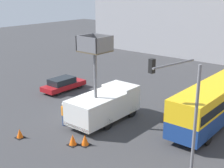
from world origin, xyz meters
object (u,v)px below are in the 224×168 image
Objects in this scene: road_worker_directing at (166,121)px; traffic_cone_near_truck at (20,134)px; traffic_cone_far_side at (85,140)px; road_worker_near_truck at (64,114)px; traffic_light_pole at (179,95)px; city_bus at (213,102)px; parked_car_curbside at (63,84)px; traffic_cone_mid_road at (73,140)px; utility_truck at (104,103)px.

road_worker_directing reaches higher than traffic_cone_near_truck.
road_worker_near_truck is at bearing 160.01° from traffic_cone_far_side.
traffic_light_pole is 8.32× the size of traffic_cone_far_side.
parked_car_curbside is (-15.10, -1.58, -1.19)m from city_bus.
road_worker_directing is (-2.38, 2.92, -3.30)m from traffic_light_pole.
traffic_light_pole is 7.83m from traffic_cone_mid_road.
traffic_cone_near_truck is (-2.70, -5.98, -1.20)m from utility_truck.
utility_truck is at bearing 102.23° from traffic_cone_mid_road.
city_bus is 6.87m from traffic_light_pole.
utility_truck is 6.67m from traffic_cone_near_truck.
parked_car_curbside is at bearing 141.10° from traffic_cone_mid_road.
parked_car_curbside is at bearing 162.62° from traffic_light_pole.
traffic_cone_near_truck is 0.14× the size of parked_car_curbside.
city_bus is at bearing 58.53° from traffic_cone_far_side.
city_bus is at bearing 5.97° from parked_car_curbside.
traffic_cone_mid_road is (3.64, 1.65, 0.04)m from traffic_cone_near_truck.
traffic_cone_mid_road is (-5.86, -9.03, -1.54)m from city_bus.
road_worker_near_truck is (-1.85, -2.58, -0.56)m from utility_truck.
city_bus is 13.85× the size of traffic_cone_mid_road.
road_worker_near_truck is (-8.65, -7.28, -0.94)m from city_bus.
traffic_cone_far_side reaches higher than traffic_cone_near_truck.
utility_truck is 3.22m from road_worker_near_truck.
utility_truck reaches higher than traffic_cone_mid_road.
parked_car_curbside is (-6.45, 5.70, -0.25)m from road_worker_near_truck.
traffic_light_pole is 7.16m from traffic_cone_far_side.
city_bus reaches higher than traffic_cone_near_truck.
traffic_light_pole is at bearing 52.07° from road_worker_directing.
road_worker_near_truck is at bearing -47.79° from road_worker_directing.
utility_truck is 4.30m from traffic_cone_far_side.
utility_truck is 8.28m from city_bus.
traffic_light_pole is 1.33× the size of parked_car_curbside.
traffic_cone_near_truck is 4.00m from traffic_cone_mid_road.
traffic_cone_near_truck is (-9.51, -10.68, -1.57)m from city_bus.
utility_truck is 3.65× the size of road_worker_directing.
traffic_light_pole reaches higher than traffic_cone_near_truck.
traffic_cone_near_truck is at bearing -114.34° from utility_truck.
traffic_cone_mid_road is at bearing -116.99° from road_worker_near_truck.
traffic_light_pole is 8.43× the size of traffic_cone_mid_road.
city_bus is 4.14m from road_worker_directing.
road_worker_directing is 2.50× the size of traffic_cone_far_side.
road_worker_near_truck is 3.70m from traffic_cone_far_side.
traffic_cone_far_side reaches higher than traffic_cone_mid_road.
utility_truck is 1.46× the size of parked_car_curbside.
traffic_light_pole reaches higher than city_bus.
road_worker_near_truck is at bearing 120.82° from city_bus.
traffic_cone_near_truck is at bearing -155.67° from traffic_cone_mid_road.
traffic_light_pole is 5.00m from road_worker_directing.
city_bus reaches higher than road_worker_directing.
road_worker_directing is 2.81× the size of traffic_cone_near_truck.
utility_truck reaches higher than city_bus.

